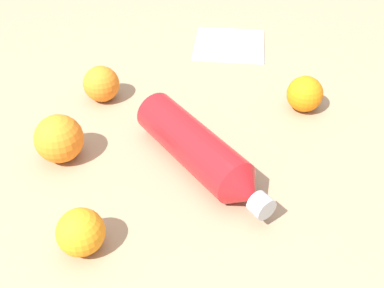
{
  "coord_description": "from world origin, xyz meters",
  "views": [
    {
      "loc": [
        -0.34,
        0.52,
        0.5
      ],
      "look_at": [
        -0.05,
        0.04,
        0.04
      ],
      "focal_mm": 43.13,
      "sensor_mm": 36.0,
      "label": 1
    }
  ],
  "objects_px": {
    "water_bottle": "(200,151)",
    "orange_1": "(101,84)",
    "orange_0": "(59,139)",
    "folded_napkin": "(230,44)",
    "orange_2": "(81,232)",
    "orange_3": "(305,94)"
  },
  "relations": [
    {
      "from": "water_bottle",
      "to": "orange_1",
      "type": "bearing_deg",
      "value": -172.79
    },
    {
      "from": "orange_3",
      "to": "folded_napkin",
      "type": "height_order",
      "value": "orange_3"
    },
    {
      "from": "orange_0",
      "to": "orange_2",
      "type": "bearing_deg",
      "value": 141.04
    },
    {
      "from": "water_bottle",
      "to": "orange_0",
      "type": "height_order",
      "value": "orange_0"
    },
    {
      "from": "water_bottle",
      "to": "orange_1",
      "type": "height_order",
      "value": "water_bottle"
    },
    {
      "from": "orange_0",
      "to": "orange_1",
      "type": "bearing_deg",
      "value": -72.42
    },
    {
      "from": "orange_0",
      "to": "orange_1",
      "type": "relative_size",
      "value": 1.15
    },
    {
      "from": "orange_2",
      "to": "folded_napkin",
      "type": "height_order",
      "value": "orange_2"
    },
    {
      "from": "water_bottle",
      "to": "orange_3",
      "type": "distance_m",
      "value": 0.26
    },
    {
      "from": "orange_2",
      "to": "folded_napkin",
      "type": "distance_m",
      "value": 0.62
    },
    {
      "from": "orange_0",
      "to": "orange_3",
      "type": "xyz_separation_m",
      "value": [
        -0.29,
        -0.33,
        -0.01
      ]
    },
    {
      "from": "orange_0",
      "to": "folded_napkin",
      "type": "relative_size",
      "value": 0.48
    },
    {
      "from": "orange_3",
      "to": "folded_napkin",
      "type": "bearing_deg",
      "value": -33.99
    },
    {
      "from": "orange_1",
      "to": "orange_3",
      "type": "distance_m",
      "value": 0.38
    },
    {
      "from": "orange_3",
      "to": "orange_2",
      "type": "bearing_deg",
      "value": 73.5
    },
    {
      "from": "orange_0",
      "to": "folded_napkin",
      "type": "xyz_separation_m",
      "value": [
        -0.05,
        -0.49,
        -0.04
      ]
    },
    {
      "from": "orange_1",
      "to": "water_bottle",
      "type": "bearing_deg",
      "value": 163.61
    },
    {
      "from": "orange_1",
      "to": "orange_2",
      "type": "height_order",
      "value": "orange_1"
    },
    {
      "from": "orange_1",
      "to": "folded_napkin",
      "type": "bearing_deg",
      "value": -108.34
    },
    {
      "from": "orange_0",
      "to": "orange_3",
      "type": "relative_size",
      "value": 1.18
    },
    {
      "from": "orange_1",
      "to": "folded_napkin",
      "type": "xyz_separation_m",
      "value": [
        -0.11,
        -0.32,
        -0.03
      ]
    },
    {
      "from": "water_bottle",
      "to": "orange_2",
      "type": "bearing_deg",
      "value": -80.49
    }
  ]
}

